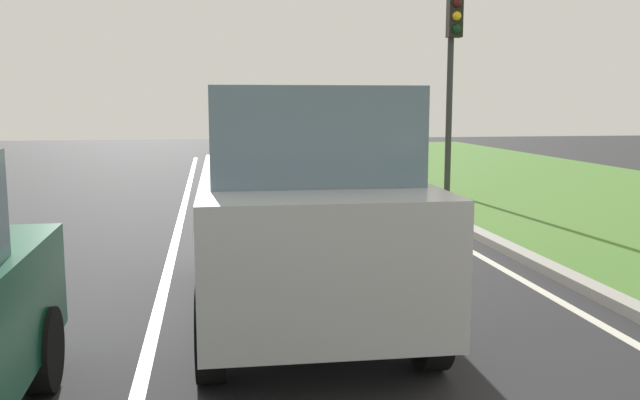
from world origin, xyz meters
The scene contains 6 objects.
ground_plane centered at (0.00, 14.00, 0.00)m, with size 60.00×60.00×0.00m, color #262628.
lane_line_center centered at (-0.70, 14.00, 0.00)m, with size 0.12×32.00×0.01m, color silver.
lane_line_right_edge centered at (3.60, 14.00, 0.00)m, with size 0.12×32.00×0.01m, color silver.
curb_right centered at (4.10, 14.00, 0.06)m, with size 0.24×48.00×0.12m, color #9E9B93.
car_suv_ahead centered at (0.74, 9.52, 1.17)m, with size 2.02×4.53×2.28m.
traffic_light_near_right centered at (5.29, 17.82, 3.18)m, with size 0.32×0.50×4.60m.
Camera 1 is at (-0.13, 2.91, 2.15)m, focal length 38.22 mm.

